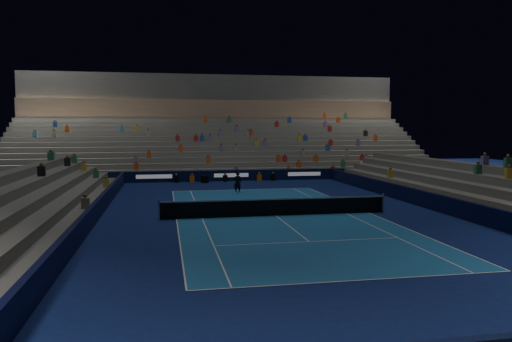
{
  "coord_description": "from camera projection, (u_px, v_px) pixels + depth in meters",
  "views": [
    {
      "loc": [
        -6.08,
        -26.37,
        4.88
      ],
      "look_at": [
        0.0,
        6.0,
        2.0
      ],
      "focal_mm": 34.4,
      "sensor_mm": 36.0,
      "label": 1
    }
  ],
  "objects": [
    {
      "name": "sponsor_barrier_far",
      "position": [
        231.0,
        176.0,
        45.43
      ],
      "size": [
        44.0,
        0.25,
        1.0
      ],
      "primitive_type": "cube",
      "color": "black",
      "rests_on": "ground"
    },
    {
      "name": "broadcast_camera",
      "position": [
        205.0,
        179.0,
        43.88
      ],
      "size": [
        0.67,
        1.03,
        0.65
      ],
      "color": "black",
      "rests_on": "ground"
    },
    {
      "name": "sponsor_barrier_east",
      "position": [
        435.0,
        202.0,
        29.1
      ],
      "size": [
        0.25,
        37.0,
        1.0
      ],
      "primitive_type": "cube",
      "color": "black",
      "rests_on": "ground"
    },
    {
      "name": "grandstand_east",
      "position": [
        487.0,
        194.0,
        29.7
      ],
      "size": [
        5.0,
        37.0,
        2.5
      ],
      "color": "slate",
      "rests_on": "ground"
    },
    {
      "name": "sponsor_barrier_west",
      "position": [
        95.0,
        212.0,
        25.53
      ],
      "size": [
        0.25,
        37.0,
        1.0
      ],
      "primitive_type": "cube",
      "color": "black",
      "rests_on": "ground"
    },
    {
      "name": "grandstand_main",
      "position": [
        220.0,
        142.0,
        54.38
      ],
      "size": [
        44.0,
        15.2,
        11.2
      ],
      "color": "slate",
      "rests_on": "ground"
    },
    {
      "name": "ground",
      "position": [
        276.0,
        216.0,
        27.36
      ],
      "size": [
        90.0,
        90.0,
        0.0
      ],
      "primitive_type": "plane",
      "color": "#0D1950",
      "rests_on": "ground"
    },
    {
      "name": "tennis_net",
      "position": [
        276.0,
        207.0,
        27.31
      ],
      "size": [
        12.9,
        0.1,
        1.1
      ],
      "color": "#B2B2B7",
      "rests_on": "ground"
    },
    {
      "name": "grandstand_west",
      "position": [
        23.0,
        207.0,
        24.86
      ],
      "size": [
        5.0,
        37.0,
        2.5
      ],
      "color": "#60605C",
      "rests_on": "ground"
    },
    {
      "name": "court_surface",
      "position": [
        276.0,
        216.0,
        27.36
      ],
      "size": [
        10.97,
        23.77,
        0.01
      ],
      "primitive_type": "cube",
      "color": "#1B5C99",
      "rests_on": "ground"
    },
    {
      "name": "tennis_player",
      "position": [
        237.0,
        182.0,
        36.74
      ],
      "size": [
        0.66,
        0.49,
        1.64
      ],
      "primitive_type": "imported",
      "rotation": [
        0.0,
        0.0,
        3.32
      ],
      "color": "black",
      "rests_on": "ground"
    }
  ]
}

